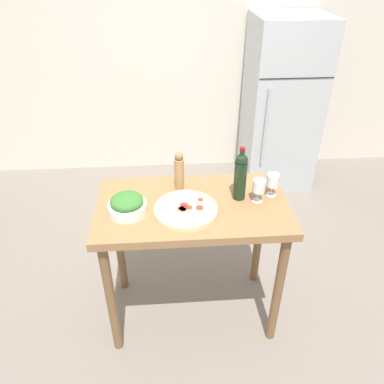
% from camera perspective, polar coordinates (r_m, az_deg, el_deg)
% --- Properties ---
extents(ground_plane, '(14.00, 14.00, 0.00)m').
position_cam_1_polar(ground_plane, '(2.78, 0.05, -17.34)').
color(ground_plane, slate).
extents(wall_back, '(6.40, 0.08, 2.60)m').
position_cam_1_polar(wall_back, '(3.98, -2.40, 21.06)').
color(wall_back, silver).
rests_on(wall_back, ground_plane).
extents(refrigerator, '(0.67, 0.69, 1.65)m').
position_cam_1_polar(refrigerator, '(3.92, 13.43, 12.77)').
color(refrigerator, '#B7BCC1').
rests_on(refrigerator, ground_plane).
extents(prep_counter, '(1.11, 0.63, 0.91)m').
position_cam_1_polar(prep_counter, '(2.23, 0.06, -4.60)').
color(prep_counter, olive).
rests_on(prep_counter, ground_plane).
extents(wine_bottle, '(0.07, 0.07, 0.33)m').
position_cam_1_polar(wine_bottle, '(2.14, 7.39, 2.54)').
color(wine_bottle, black).
rests_on(wine_bottle, prep_counter).
extents(wine_glass_near, '(0.07, 0.07, 0.14)m').
position_cam_1_polar(wine_glass_near, '(2.16, 10.12, 0.82)').
color(wine_glass_near, silver).
rests_on(wine_glass_near, prep_counter).
extents(wine_glass_far, '(0.07, 0.07, 0.14)m').
position_cam_1_polar(wine_glass_far, '(2.22, 12.20, 1.65)').
color(wine_glass_far, silver).
rests_on(wine_glass_far, prep_counter).
extents(pepper_mill, '(0.06, 0.06, 0.24)m').
position_cam_1_polar(pepper_mill, '(2.23, -1.96, 3.18)').
color(pepper_mill, '#AD7F51').
rests_on(pepper_mill, prep_counter).
extents(salad_bowl, '(0.21, 0.21, 0.12)m').
position_cam_1_polar(salad_bowl, '(2.08, -9.85, -1.94)').
color(salad_bowl, white).
rests_on(salad_bowl, prep_counter).
extents(homemade_pizza, '(0.36, 0.36, 0.04)m').
position_cam_1_polar(homemade_pizza, '(2.07, -0.96, -2.68)').
color(homemade_pizza, beige).
rests_on(homemade_pizza, prep_counter).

